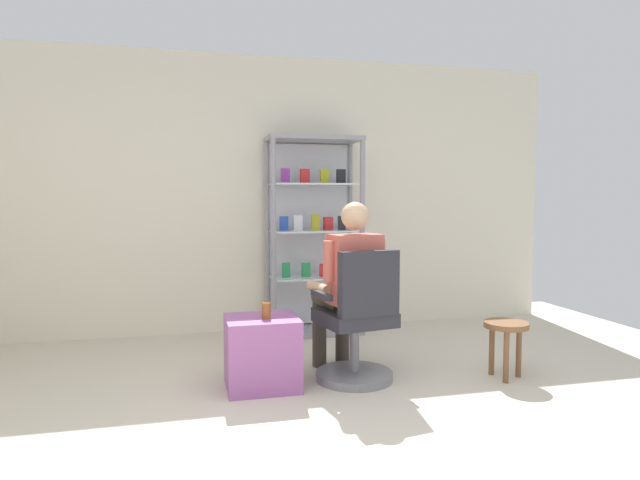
% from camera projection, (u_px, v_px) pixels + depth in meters
% --- Properties ---
extents(ground_plane, '(7.20, 7.20, 0.00)m').
position_uv_depth(ground_plane, '(361.00, 468.00, 2.70)').
color(ground_plane, beige).
extents(back_wall, '(6.00, 0.10, 2.70)m').
position_uv_depth(back_wall, '(268.00, 195.00, 5.50)').
color(back_wall, silver).
rests_on(back_wall, ground).
extents(display_cabinet_main, '(0.90, 0.45, 1.90)m').
position_uv_depth(display_cabinet_main, '(312.00, 234.00, 5.40)').
color(display_cabinet_main, gray).
rests_on(display_cabinet_main, ground).
extents(office_chair, '(0.60, 0.56, 0.96)m').
position_uv_depth(office_chair, '(358.00, 328.00, 3.93)').
color(office_chair, slate).
rests_on(office_chair, ground).
extents(seated_shopkeeper, '(0.54, 0.61, 1.29)m').
position_uv_depth(seated_shopkeeper, '(348.00, 281.00, 4.06)').
color(seated_shopkeeper, '#3F382D').
rests_on(seated_shopkeeper, ground).
extents(storage_crate, '(0.49, 0.44, 0.49)m').
position_uv_depth(storage_crate, '(262.00, 352.00, 3.83)').
color(storage_crate, '#9E599E').
rests_on(storage_crate, ground).
extents(tea_glass, '(0.06, 0.06, 0.11)m').
position_uv_depth(tea_glass, '(266.00, 311.00, 3.77)').
color(tea_glass, brown).
rests_on(tea_glass, storage_crate).
extents(wooden_stool, '(0.32, 0.32, 0.42)m').
position_uv_depth(wooden_stool, '(506.00, 333.00, 4.03)').
color(wooden_stool, brown).
rests_on(wooden_stool, ground).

